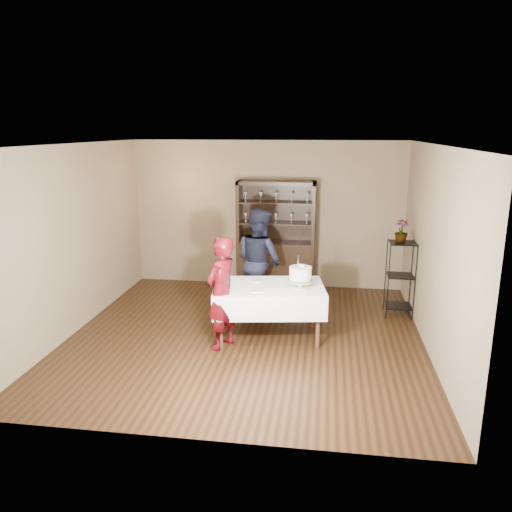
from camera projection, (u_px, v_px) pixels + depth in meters
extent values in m
plane|color=black|center=(246.00, 336.00, 7.19)|extent=(5.00, 5.00, 0.00)
plane|color=silver|center=(244.00, 144.00, 6.51)|extent=(5.00, 5.00, 0.00)
cube|color=brown|center=(267.00, 215.00, 9.25)|extent=(5.00, 0.02, 2.70)
cube|color=brown|center=(74.00, 239.00, 7.19)|extent=(0.02, 5.00, 2.70)
cube|color=brown|center=(434.00, 251.00, 6.51)|extent=(0.02, 5.00, 2.70)
cube|color=black|center=(276.00, 265.00, 9.19)|extent=(1.40, 0.48, 0.90)
cube|color=black|center=(278.00, 210.00, 9.16)|extent=(1.40, 0.03, 1.10)
cube|color=black|center=(277.00, 183.00, 8.81)|extent=(1.40, 0.48, 0.06)
cube|color=black|center=(276.00, 223.00, 8.99)|extent=(1.28, 0.42, 0.02)
cube|color=black|center=(276.00, 202.00, 8.90)|extent=(1.28, 0.42, 0.02)
cylinder|color=black|center=(388.00, 282.00, 7.71)|extent=(0.02, 0.02, 1.20)
cylinder|color=black|center=(415.00, 283.00, 7.65)|extent=(0.02, 0.02, 1.20)
cylinder|color=black|center=(386.00, 275.00, 8.09)|extent=(0.02, 0.02, 1.20)
cylinder|color=black|center=(411.00, 276.00, 8.04)|extent=(0.02, 0.02, 1.20)
cube|color=black|center=(398.00, 305.00, 7.99)|extent=(0.40, 0.40, 0.02)
cube|color=black|center=(400.00, 276.00, 7.86)|extent=(0.40, 0.40, 0.01)
cube|color=black|center=(403.00, 243.00, 7.73)|extent=(0.40, 0.40, 0.02)
cube|color=white|center=(269.00, 298.00, 7.02)|extent=(1.67, 1.17, 0.35)
cylinder|color=#442919|center=(221.00, 323.00, 6.72)|extent=(0.06, 0.06, 0.73)
cylinder|color=#442919|center=(318.00, 322.00, 6.73)|extent=(0.06, 0.06, 0.73)
cylinder|color=#442919|center=(223.00, 304.00, 7.42)|extent=(0.06, 0.06, 0.73)
cylinder|color=#442919|center=(312.00, 304.00, 7.43)|extent=(0.06, 0.06, 0.73)
imported|color=#310408|center=(221.00, 293.00, 6.66)|extent=(0.56, 0.66, 1.54)
imported|color=black|center=(259.00, 261.00, 7.97)|extent=(1.04, 1.03, 1.70)
cylinder|color=silver|center=(300.00, 288.00, 6.87)|extent=(0.19, 0.19, 0.01)
cylinder|color=silver|center=(300.00, 285.00, 6.86)|extent=(0.05, 0.05, 0.09)
cylinder|color=silver|center=(300.00, 281.00, 6.85)|extent=(0.34, 0.34, 0.01)
cylinder|color=#44612E|center=(300.00, 280.00, 6.85)|extent=(0.33, 0.33, 0.02)
cylinder|color=white|center=(300.00, 274.00, 6.82)|extent=(0.36, 0.36, 0.19)
sphere|color=#5362B3|center=(303.00, 266.00, 6.79)|extent=(0.02, 0.02, 0.02)
cube|color=silver|center=(298.00, 263.00, 6.77)|extent=(0.02, 0.02, 0.13)
cube|color=black|center=(298.00, 257.00, 6.75)|extent=(0.03, 0.02, 0.05)
cylinder|color=silver|center=(256.00, 290.00, 6.74)|extent=(0.22, 0.22, 0.01)
cylinder|color=silver|center=(256.00, 281.00, 7.18)|extent=(0.21, 0.21, 0.01)
imported|color=#44612E|center=(401.00, 231.00, 7.69)|extent=(0.23, 0.23, 0.35)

